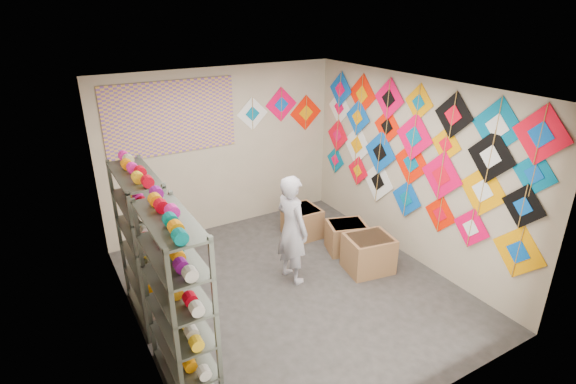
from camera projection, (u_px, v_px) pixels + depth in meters
ground at (293, 288)px, 6.13m from camera, size 4.50×4.50×0.00m
room_walls at (293, 176)px, 5.49m from camera, size 4.50×4.50×4.50m
shelf_rack_front at (178, 306)px, 4.26m from camera, size 0.40×1.10×1.90m
shelf_rack_back at (144, 246)px, 5.29m from camera, size 0.40×1.10×1.90m
string_spools at (158, 265)px, 4.74m from camera, size 0.12×2.36×0.12m
kite_wall_display at (414, 151)px, 6.37m from camera, size 0.06×4.25×2.10m
back_wall_kites at (283, 110)px, 7.69m from camera, size 1.65×0.02×0.82m
poster at (172, 118)px, 6.75m from camera, size 2.00×0.01×1.10m
shopkeeper at (292, 229)px, 6.07m from camera, size 0.67×0.53×1.55m
carton_a at (368, 253)px, 6.46m from camera, size 0.72×0.64×0.53m
carton_b at (346, 237)px, 6.99m from camera, size 0.69×0.63×0.47m
carton_c at (302, 222)px, 7.44m from camera, size 0.53×0.58×0.49m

